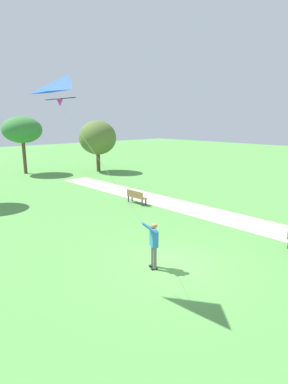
% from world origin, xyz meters
% --- Properties ---
extents(ground_plane, '(120.00, 120.00, 0.00)m').
position_xyz_m(ground_plane, '(0.00, 0.00, 0.00)').
color(ground_plane, '#569947').
extents(walkway_path, '(2.81, 32.03, 0.02)m').
position_xyz_m(walkway_path, '(6.52, 2.00, 0.01)').
color(walkway_path, '#B7AD99').
rests_on(walkway_path, ground).
extents(person_kite_flyer, '(0.63, 0.51, 1.83)m').
position_xyz_m(person_kite_flyer, '(-0.65, 0.25, 1.05)').
color(person_kite_flyer, '#232328').
rests_on(person_kite_flyer, ground).
extents(flying_kite, '(2.47, 2.07, 4.78)m').
position_xyz_m(flying_kite, '(-3.00, 1.60, 6.15)').
color(flying_kite, blue).
extents(park_bench_far_walkway, '(0.46, 1.51, 0.88)m').
position_xyz_m(park_bench_far_walkway, '(4.78, 7.48, 0.51)').
color(park_bench_far_walkway, olive).
rests_on(park_bench_far_walkway, ground).
extents(tree_treeline_center, '(3.71, 4.23, 5.34)m').
position_xyz_m(tree_treeline_center, '(10.43, 20.13, 3.56)').
color(tree_treeline_center, brown).
rests_on(tree_treeline_center, ground).
extents(tree_behind_path, '(3.87, 3.96, 5.73)m').
position_xyz_m(tree_behind_path, '(4.13, 24.08, 4.39)').
color(tree_behind_path, brown).
rests_on(tree_behind_path, ground).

